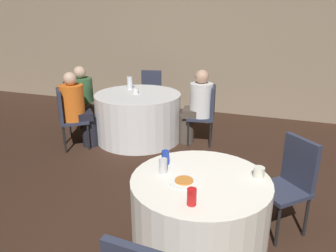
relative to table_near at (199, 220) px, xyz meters
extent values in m
cube|color=gray|center=(0.16, 4.25, 1.02)|extent=(16.00, 0.06, 2.80)
cylinder|color=white|center=(0.00, 0.00, 0.00)|extent=(1.11, 1.11, 0.76)
cylinder|color=white|center=(-1.60, 2.35, 0.00)|extent=(1.36, 1.36, 0.76)
cube|color=#2D3347|center=(0.63, 0.61, 0.05)|extent=(0.57, 0.57, 0.04)
cube|color=#2D3347|center=(0.76, 0.73, 0.31)|extent=(0.30, 0.31, 0.47)
cylinder|color=black|center=(0.62, 0.37, -0.17)|extent=(0.03, 0.03, 0.41)
cylinder|color=black|center=(0.39, 0.61, -0.17)|extent=(0.03, 0.03, 0.41)
cylinder|color=black|center=(0.87, 0.61, -0.17)|extent=(0.03, 0.03, 0.41)
cylinder|color=black|center=(0.63, 0.85, -0.17)|extent=(0.03, 0.03, 0.41)
cube|color=#2D3347|center=(-2.59, 2.29, 0.05)|extent=(0.42, 0.42, 0.04)
cube|color=#2D3347|center=(-2.77, 2.28, 0.31)|extent=(0.07, 0.38, 0.47)
cylinder|color=black|center=(-2.43, 2.47, -0.17)|extent=(0.03, 0.03, 0.41)
cylinder|color=black|center=(-2.42, 2.13, -0.17)|extent=(0.03, 0.03, 0.41)
cylinder|color=black|center=(-2.77, 2.45, -0.17)|extent=(0.03, 0.03, 0.41)
cylinder|color=black|center=(-2.75, 2.11, -0.17)|extent=(0.03, 0.03, 0.41)
cube|color=#2D3347|center=(-1.79, 3.33, 0.05)|extent=(0.47, 0.47, 0.04)
cube|color=#2D3347|center=(-1.83, 3.50, 0.31)|extent=(0.38, 0.12, 0.47)
cylinder|color=black|center=(-1.59, 3.19, -0.17)|extent=(0.03, 0.03, 0.41)
cylinder|color=black|center=(-1.93, 3.13, -0.17)|extent=(0.03, 0.03, 0.41)
cylinder|color=black|center=(-1.66, 3.53, -0.17)|extent=(0.03, 0.03, 0.41)
cylinder|color=black|center=(-2.00, 3.46, -0.17)|extent=(0.03, 0.03, 0.41)
cube|color=#2D3347|center=(-0.61, 2.50, 0.05)|extent=(0.46, 0.46, 0.04)
cube|color=#2D3347|center=(-0.43, 2.53, 0.31)|extent=(0.11, 0.38, 0.47)
cylinder|color=black|center=(-0.75, 2.31, -0.17)|extent=(0.03, 0.03, 0.41)
cylinder|color=black|center=(-0.80, 2.64, -0.17)|extent=(0.03, 0.03, 0.41)
cylinder|color=black|center=(-0.41, 2.36, -0.17)|extent=(0.03, 0.03, 0.41)
cylinder|color=black|center=(-0.47, 2.70, -0.17)|extent=(0.03, 0.03, 0.41)
cube|color=#2D3347|center=(-2.37, 1.71, 0.05)|extent=(0.56, 0.56, 0.04)
cube|color=#2D3347|center=(-2.50, 1.59, 0.31)|extent=(0.28, 0.32, 0.47)
cylinder|color=black|center=(-2.34, 1.95, -0.17)|extent=(0.03, 0.03, 0.41)
cylinder|color=black|center=(-2.13, 1.69, -0.17)|extent=(0.03, 0.03, 0.41)
cylinder|color=black|center=(-2.61, 1.73, -0.17)|extent=(0.03, 0.03, 0.41)
cylinder|color=black|center=(-2.39, 1.47, -0.17)|extent=(0.03, 0.03, 0.41)
cylinder|color=#4C4238|center=(-0.83, 2.47, -0.15)|extent=(0.24, 0.24, 0.45)
cube|color=#4C4238|center=(-0.72, 2.48, 0.12)|extent=(0.37, 0.38, 0.12)
cylinder|color=white|center=(-0.61, 2.50, 0.33)|extent=(0.35, 0.35, 0.51)
sphere|color=tan|center=(-0.61, 2.50, 0.69)|extent=(0.21, 0.21, 0.21)
cylinder|color=#4C4238|center=(-2.37, 2.30, -0.15)|extent=(0.24, 0.24, 0.45)
cube|color=#4C4238|center=(-2.48, 2.30, 0.12)|extent=(0.34, 0.38, 0.12)
cylinder|color=#38663D|center=(-2.59, 2.29, 0.32)|extent=(0.38, 0.38, 0.50)
sphere|color=#DBB293|center=(-2.59, 2.29, 0.67)|extent=(0.20, 0.20, 0.20)
cylinder|color=black|center=(-2.20, 1.85, -0.15)|extent=(0.24, 0.24, 0.45)
cube|color=black|center=(-2.28, 1.78, 0.12)|extent=(0.46, 0.46, 0.12)
cylinder|color=orange|center=(-2.37, 1.71, 0.33)|extent=(0.35, 0.35, 0.52)
sphere|color=#DBB293|center=(-2.37, 1.71, 0.69)|extent=(0.19, 0.19, 0.19)
cylinder|color=white|center=(-0.11, -0.08, 0.38)|extent=(0.25, 0.25, 0.01)
cylinder|color=orange|center=(-0.11, -0.08, 0.39)|extent=(0.14, 0.14, 0.01)
cylinder|color=silver|center=(-0.32, 0.01, 0.44)|extent=(0.07, 0.07, 0.12)
cylinder|color=#1E38A5|center=(-0.35, 0.16, 0.44)|extent=(0.07, 0.07, 0.12)
cylinder|color=red|center=(0.03, -0.37, 0.44)|extent=(0.07, 0.07, 0.12)
cylinder|color=silver|center=(0.42, 0.18, 0.42)|extent=(0.09, 0.09, 0.09)
cylinder|color=silver|center=(-1.85, 2.60, 0.48)|extent=(0.09, 0.09, 0.21)
cylinder|color=white|center=(-1.63, 2.35, 0.43)|extent=(0.09, 0.09, 0.10)
camera|label=1|loc=(0.51, -2.23, 1.63)|focal=35.00mm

